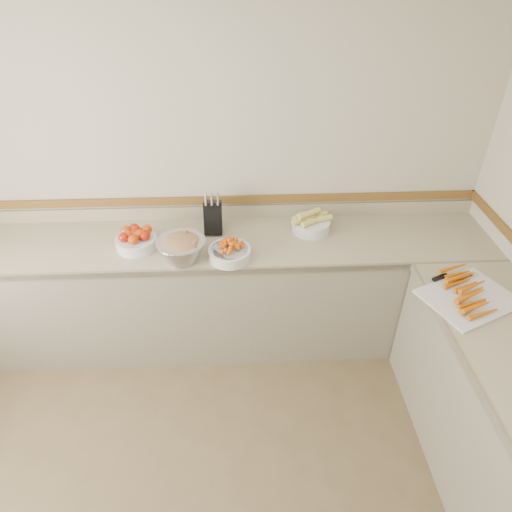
{
  "coord_description": "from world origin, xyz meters",
  "views": [
    {
      "loc": [
        0.24,
        -0.94,
        2.65
      ],
      "look_at": [
        0.35,
        1.35,
        1.0
      ],
      "focal_mm": 32.0,
      "sensor_mm": 36.0,
      "label": 1
    }
  ],
  "objects_px": {
    "cutting_board": "(468,294)",
    "corn_bowl": "(311,223)",
    "knife_block": "(213,217)",
    "rhubarb_bowl": "(181,248)",
    "cherry_tomato_bowl": "(230,251)",
    "tomato_bowl": "(136,239)"
  },
  "relations": [
    {
      "from": "tomato_bowl",
      "to": "knife_block",
      "type": "bearing_deg",
      "value": 17.81
    },
    {
      "from": "tomato_bowl",
      "to": "cherry_tomato_bowl",
      "type": "distance_m",
      "value": 0.65
    },
    {
      "from": "cutting_board",
      "to": "knife_block",
      "type": "bearing_deg",
      "value": 152.55
    },
    {
      "from": "cherry_tomato_bowl",
      "to": "cutting_board",
      "type": "height_order",
      "value": "cherry_tomato_bowl"
    },
    {
      "from": "tomato_bowl",
      "to": "cutting_board",
      "type": "relative_size",
      "value": 0.45
    },
    {
      "from": "knife_block",
      "to": "cherry_tomato_bowl",
      "type": "distance_m",
      "value": 0.35
    },
    {
      "from": "knife_block",
      "to": "cutting_board",
      "type": "distance_m",
      "value": 1.69
    },
    {
      "from": "cutting_board",
      "to": "corn_bowl",
      "type": "bearing_deg",
      "value": 136.8
    },
    {
      "from": "corn_bowl",
      "to": "rhubarb_bowl",
      "type": "xyz_separation_m",
      "value": [
        -0.88,
        -0.31,
        0.03
      ]
    },
    {
      "from": "corn_bowl",
      "to": "rhubarb_bowl",
      "type": "relative_size",
      "value": 0.94
    },
    {
      "from": "knife_block",
      "to": "tomato_bowl",
      "type": "distance_m",
      "value": 0.54
    },
    {
      "from": "corn_bowl",
      "to": "cutting_board",
      "type": "height_order",
      "value": "corn_bowl"
    },
    {
      "from": "tomato_bowl",
      "to": "rhubarb_bowl",
      "type": "distance_m",
      "value": 0.36
    },
    {
      "from": "tomato_bowl",
      "to": "cutting_board",
      "type": "xyz_separation_m",
      "value": [
        2.01,
        -0.61,
        -0.04
      ]
    },
    {
      "from": "cherry_tomato_bowl",
      "to": "cutting_board",
      "type": "distance_m",
      "value": 1.46
    },
    {
      "from": "tomato_bowl",
      "to": "cherry_tomato_bowl",
      "type": "xyz_separation_m",
      "value": [
        0.63,
        -0.16,
        -0.01
      ]
    },
    {
      "from": "tomato_bowl",
      "to": "rhubarb_bowl",
      "type": "xyz_separation_m",
      "value": [
        0.32,
        -0.17,
        0.03
      ]
    },
    {
      "from": "knife_block",
      "to": "cherry_tomato_bowl",
      "type": "xyz_separation_m",
      "value": [
        0.11,
        -0.32,
        -0.07
      ]
    },
    {
      "from": "knife_block",
      "to": "rhubarb_bowl",
      "type": "distance_m",
      "value": 0.38
    },
    {
      "from": "rhubarb_bowl",
      "to": "cutting_board",
      "type": "height_order",
      "value": "rhubarb_bowl"
    },
    {
      "from": "cutting_board",
      "to": "cherry_tomato_bowl",
      "type": "bearing_deg",
      "value": 161.81
    },
    {
      "from": "rhubarb_bowl",
      "to": "tomato_bowl",
      "type": "bearing_deg",
      "value": 152.74
    }
  ]
}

